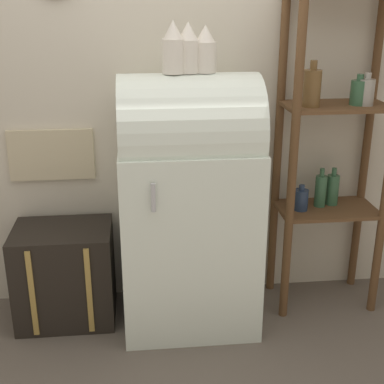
# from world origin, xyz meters

# --- Properties ---
(ground_plane) EXTENTS (12.00, 12.00, 0.00)m
(ground_plane) POSITION_xyz_m (0.00, 0.00, 0.00)
(ground_plane) COLOR #60564C
(wall_back) EXTENTS (7.00, 0.09, 2.70)m
(wall_back) POSITION_xyz_m (-0.00, 0.57, 1.35)
(wall_back) COLOR beige
(wall_back) RESTS_ON ground_plane
(refrigerator) EXTENTS (0.76, 0.67, 1.46)m
(refrigerator) POSITION_xyz_m (-0.00, 0.23, 0.75)
(refrigerator) COLOR silver
(refrigerator) RESTS_ON ground_plane
(suitcase_trunk) EXTENTS (0.56, 0.43, 0.58)m
(suitcase_trunk) POSITION_xyz_m (-0.73, 0.30, 0.29)
(suitcase_trunk) COLOR black
(suitcase_trunk) RESTS_ON ground_plane
(shelf_unit) EXTENTS (0.61, 0.37, 1.89)m
(shelf_unit) POSITION_xyz_m (0.85, 0.34, 1.07)
(shelf_unit) COLOR brown
(shelf_unit) RESTS_ON ground_plane
(vase_left) EXTENTS (0.12, 0.12, 0.26)m
(vase_left) POSITION_xyz_m (-0.08, 0.22, 1.59)
(vase_left) COLOR silver
(vase_left) RESTS_ON refrigerator
(vase_center) EXTENTS (0.12, 0.12, 0.26)m
(vase_center) POSITION_xyz_m (0.00, 0.24, 1.58)
(vase_center) COLOR silver
(vase_center) RESTS_ON refrigerator
(vase_right) EXTENTS (0.12, 0.12, 0.24)m
(vase_right) POSITION_xyz_m (0.09, 0.25, 1.57)
(vase_right) COLOR silver
(vase_right) RESTS_ON refrigerator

